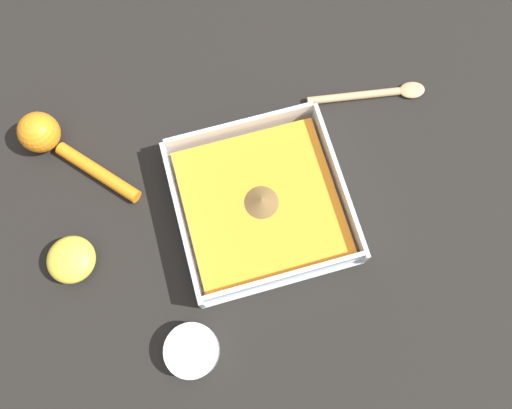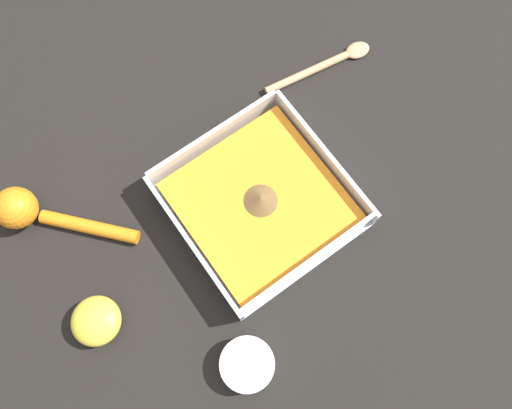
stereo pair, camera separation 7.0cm
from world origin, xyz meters
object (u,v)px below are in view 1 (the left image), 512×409
object	(u,v)px
spice_bowl	(192,351)
lemon_squeezer	(51,140)
square_dish	(260,202)
wooden_spoon	(374,94)
lemon_half	(71,260)

from	to	relation	value
spice_bowl	lemon_squeezer	size ratio (longest dim) A/B	0.43
square_dish	wooden_spoon	world-z (taller)	square_dish
square_dish	spice_bowl	distance (m)	0.22
square_dish	lemon_half	bearing A→B (deg)	-87.91
spice_bowl	square_dish	bearing A→B (deg)	140.42
square_dish	lemon_half	world-z (taller)	square_dish
spice_bowl	wooden_spoon	world-z (taller)	spice_bowl
square_dish	wooden_spoon	size ratio (longest dim) A/B	1.26
lemon_half	spice_bowl	bearing A→B (deg)	39.14
spice_bowl	lemon_half	world-z (taller)	lemon_half
wooden_spoon	spice_bowl	bearing A→B (deg)	-131.82
lemon_squeezer	lemon_half	bearing A→B (deg)	137.26
spice_bowl	lemon_squeezer	xyz separation A→B (m)	(-0.34, -0.13, 0.01)
spice_bowl	lemon_squeezer	world-z (taller)	lemon_squeezer
square_dish	wooden_spoon	bearing A→B (deg)	119.76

